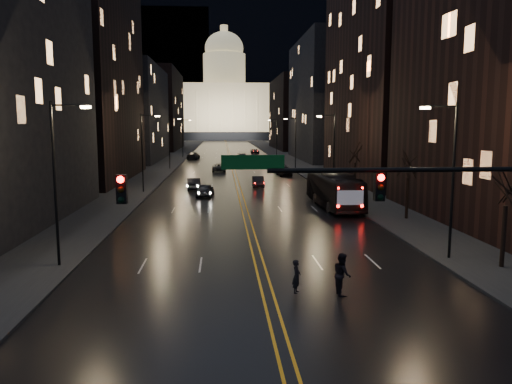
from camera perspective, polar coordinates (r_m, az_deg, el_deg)
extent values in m
plane|color=black|center=(19.00, 2.79, -16.51)|extent=(900.00, 900.00, 0.00)
cube|color=black|center=(147.42, -3.20, 4.72)|extent=(20.00, 320.00, 0.02)
cube|color=black|center=(147.88, -8.65, 4.68)|extent=(8.00, 320.00, 0.16)
cube|color=black|center=(148.28, 2.24, 4.77)|extent=(8.00, 320.00, 0.16)
cube|color=orange|center=(147.42, -3.20, 4.72)|extent=(0.62, 320.00, 0.01)
cube|color=black|center=(73.92, -19.26, 12.14)|extent=(12.00, 30.00, 28.00)
cube|color=black|center=(110.84, -13.99, 8.67)|extent=(12.00, 34.00, 20.00)
cube|color=black|center=(158.38, -11.00, 9.14)|extent=(12.00, 40.00, 24.00)
cube|color=black|center=(71.93, 15.42, 16.44)|extent=(12.00, 30.00, 38.00)
cube|color=black|center=(111.73, 8.06, 10.35)|extent=(12.00, 34.00, 26.00)
cube|color=black|center=(158.92, 4.40, 8.89)|extent=(12.00, 40.00, 22.00)
cube|color=black|center=(403.49, 2.10, 15.90)|extent=(520.00, 60.00, 130.00)
cube|color=black|center=(267.27, -3.58, 6.50)|extent=(90.00, 50.00, 4.00)
cube|color=#FFD993|center=(267.33, -3.61, 9.50)|extent=(80.00, 36.00, 24.00)
cylinder|color=beige|center=(268.69, -3.64, 13.77)|extent=(22.00, 22.00, 16.00)
ellipsoid|color=beige|center=(270.06, -3.66, 16.09)|extent=(20.00, 20.00, 17.00)
cylinder|color=#FFD993|center=(271.43, -3.68, 17.87)|extent=(4.00, 4.00, 6.00)
cylinder|color=black|center=(18.87, 19.76, 2.42)|extent=(12.00, 0.18, 0.18)
cube|color=black|center=(17.67, -15.09, 0.32)|extent=(0.35, 0.30, 1.00)
cube|color=black|center=(18.22, 13.91, 0.58)|extent=(0.35, 0.30, 1.00)
sphere|color=#FF0705|center=(17.45, -15.24, 1.38)|extent=(0.24, 0.24, 0.24)
sphere|color=#FF0705|center=(18.01, 14.12, 1.61)|extent=(0.24, 0.24, 0.24)
cube|color=#053F14|center=(17.28, -0.37, 3.43)|extent=(2.20, 0.06, 0.50)
cylinder|color=black|center=(30.36, 21.57, 0.96)|extent=(0.16, 0.16, 9.00)
cylinder|color=black|center=(29.82, 20.40, 9.19)|extent=(1.80, 0.10, 0.10)
cube|color=#FACE96|center=(29.46, 18.78, 9.09)|extent=(0.50, 0.25, 0.15)
cylinder|color=black|center=(28.81, -21.99, 0.60)|extent=(0.16, 0.16, 9.00)
cylinder|color=black|center=(28.37, -20.68, 9.28)|extent=(1.80, 0.10, 0.10)
cube|color=#FACE96|center=(28.12, -18.89, 9.17)|extent=(0.50, 0.25, 0.15)
cylinder|color=black|center=(58.77, 8.90, 4.44)|extent=(0.16, 0.16, 9.00)
cylinder|color=black|center=(58.49, 8.12, 8.66)|extent=(1.80, 0.10, 0.10)
cube|color=#FACE96|center=(58.31, 7.24, 8.58)|extent=(0.50, 0.25, 0.15)
cylinder|color=black|center=(57.98, -12.87, 4.30)|extent=(0.16, 0.16, 9.00)
cylinder|color=black|center=(57.76, -12.11, 8.58)|extent=(1.80, 0.10, 0.10)
cube|color=#FACE96|center=(57.64, -11.21, 8.50)|extent=(0.50, 0.25, 0.15)
cylinder|color=black|center=(88.24, 4.55, 5.59)|extent=(0.16, 0.16, 9.00)
cylinder|color=black|center=(88.05, 4.00, 8.39)|extent=(1.80, 0.10, 0.10)
cube|color=#FACE96|center=(87.93, 3.41, 8.33)|extent=(0.50, 0.25, 0.15)
cylinder|color=black|center=(87.71, -9.88, 5.49)|extent=(0.16, 0.16, 9.00)
cylinder|color=black|center=(87.57, -9.35, 8.31)|extent=(1.80, 0.10, 0.10)
cube|color=#FACE96|center=(87.49, -8.76, 8.26)|extent=(0.50, 0.25, 0.15)
cylinder|color=black|center=(117.97, 2.38, 6.15)|extent=(0.16, 0.16, 9.00)
cylinder|color=black|center=(117.83, 1.95, 8.24)|extent=(1.80, 0.10, 0.10)
cube|color=#FACE96|center=(117.74, 1.51, 8.19)|extent=(0.50, 0.25, 0.15)
cylinder|color=black|center=(117.58, -8.40, 6.07)|extent=(0.16, 0.16, 9.00)
cylinder|color=black|center=(117.47, -8.00, 8.17)|extent=(1.80, 0.10, 0.10)
cube|color=#FACE96|center=(117.42, -7.55, 8.13)|extent=(0.50, 0.25, 0.15)
cylinder|color=black|center=(29.99, 26.42, -4.71)|extent=(0.24, 0.24, 3.50)
cylinder|color=black|center=(42.44, 16.88, -0.78)|extent=(0.24, 0.24, 3.50)
cylinder|color=black|center=(57.54, 11.23, 1.57)|extent=(0.24, 0.24, 3.50)
imported|color=black|center=(47.57, 8.90, 0.22)|extent=(3.19, 11.90, 3.29)
imported|color=black|center=(54.21, -5.84, 0.22)|extent=(2.05, 4.41, 1.46)
imported|color=black|center=(60.21, -7.15, 0.94)|extent=(1.89, 4.50, 1.44)
imported|color=black|center=(82.98, -4.28, 2.80)|extent=(2.31, 4.85, 1.34)
imported|color=black|center=(112.61, -7.18, 4.15)|extent=(3.00, 5.94, 1.65)
imported|color=black|center=(62.43, 0.24, 1.19)|extent=(1.47, 4.07, 1.33)
imported|color=black|center=(75.92, 3.23, 2.45)|extent=(2.22, 4.80, 1.59)
imported|color=black|center=(106.92, -1.54, 3.98)|extent=(2.52, 5.38, 1.52)
imported|color=black|center=(133.59, -0.12, 4.68)|extent=(2.20, 4.56, 1.25)
imported|color=black|center=(23.53, 4.65, -9.61)|extent=(0.57, 0.68, 1.58)
imported|color=black|center=(23.52, 9.81, -9.22)|extent=(0.56, 0.98, 1.97)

